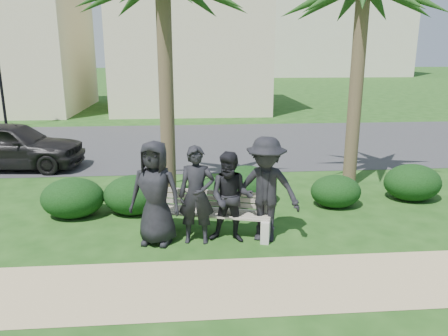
{
  "coord_description": "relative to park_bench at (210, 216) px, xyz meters",
  "views": [
    {
      "loc": [
        -1.22,
        -7.29,
        3.21
      ],
      "look_at": [
        -0.53,
        1.0,
        0.96
      ],
      "focal_mm": 35.0,
      "sensor_mm": 36.0,
      "label": 1
    }
  ],
  "objects": [
    {
      "name": "ground",
      "position": [
        0.85,
        -0.02,
        -0.34
      ],
      "size": [
        160.0,
        160.0,
        0.0
      ],
      "primitive_type": "plane",
      "color": "#194012",
      "rests_on": "ground"
    },
    {
      "name": "man_d",
      "position": [
        0.93,
        -0.31,
        0.58
      ],
      "size": [
        1.34,
        1.03,
        1.83
      ],
      "primitive_type": "imported",
      "rotation": [
        0.0,
        0.0,
        -0.33
      ],
      "color": "black",
      "rests_on": "ground"
    },
    {
      "name": "man_a",
      "position": [
        -0.93,
        -0.28,
        0.56
      ],
      "size": [
        1.0,
        0.79,
        1.79
      ],
      "primitive_type": "imported",
      "rotation": [
        0.0,
        0.0,
        -0.28
      ],
      "color": "black",
      "rests_on": "ground"
    },
    {
      "name": "asphalt_street",
      "position": [
        0.85,
        7.98,
        -0.34
      ],
      "size": [
        160.0,
        8.0,
        0.01
      ],
      "primitive_type": "cube",
      "color": "#2D2D30",
      "rests_on": "ground"
    },
    {
      "name": "stucco_bldg_right",
      "position": [
        -0.15,
        17.98,
        3.33
      ],
      "size": [
        8.4,
        8.4,
        7.3
      ],
      "color": "beige",
      "rests_on": "ground"
    },
    {
      "name": "hedge_a",
      "position": [
        -2.68,
        1.12,
        0.06
      ],
      "size": [
        1.23,
        1.02,
        0.8
      ],
      "primitive_type": "ellipsoid",
      "color": "black",
      "rests_on": "ground"
    },
    {
      "name": "hedge_e",
      "position": [
        2.73,
        1.25,
        0.01
      ],
      "size": [
        1.06,
        0.88,
        0.69
      ],
      "primitive_type": "ellipsoid",
      "color": "black",
      "rests_on": "ground"
    },
    {
      "name": "hedge_d",
      "position": [
        0.86,
        1.66,
        0.08
      ],
      "size": [
        1.27,
        1.05,
        0.83
      ],
      "primitive_type": "ellipsoid",
      "color": "black",
      "rests_on": "ground"
    },
    {
      "name": "park_bench",
      "position": [
        0.0,
        0.0,
        0.0
      ],
      "size": [
        2.27,
        1.06,
        0.75
      ],
      "rotation": [
        0.0,
        0.0,
        -0.28
      ],
      "color": "gray",
      "rests_on": "ground"
    },
    {
      "name": "hedge_f",
      "position": [
        4.57,
        1.55,
        0.07
      ],
      "size": [
        1.25,
        1.03,
        0.82
      ],
      "primitive_type": "ellipsoid",
      "color": "black",
      "rests_on": "ground"
    },
    {
      "name": "man_b",
      "position": [
        -0.24,
        -0.31,
        0.51
      ],
      "size": [
        0.66,
        0.47,
        1.69
      ],
      "primitive_type": "imported",
      "rotation": [
        0.0,
        0.0,
        -0.11
      ],
      "color": "black",
      "rests_on": "ground"
    },
    {
      "name": "car_a",
      "position": [
        -5.27,
        4.99,
        0.33
      ],
      "size": [
        4.03,
        1.92,
        1.33
      ],
      "primitive_type": "imported",
      "rotation": [
        0.0,
        0.0,
        1.48
      ],
      "color": "black",
      "rests_on": "ground"
    },
    {
      "name": "man_c",
      "position": [
        0.34,
        -0.33,
        0.46
      ],
      "size": [
        0.89,
        0.76,
        1.59
      ],
      "primitive_type": "imported",
      "rotation": [
        0.0,
        0.0,
        -0.23
      ],
      "color": "black",
      "rests_on": "ground"
    },
    {
      "name": "hedge_b",
      "position": [
        -1.48,
        1.22,
        0.06
      ],
      "size": [
        1.23,
        1.02,
        0.8
      ],
      "primitive_type": "ellipsoid",
      "color": "black",
      "rests_on": "ground"
    },
    {
      "name": "footpath",
      "position": [
        0.85,
        -1.82,
        -0.34
      ],
      "size": [
        30.0,
        1.6,
        0.01
      ],
      "primitive_type": "cube",
      "color": "tan",
      "rests_on": "ground"
    },
    {
      "name": "hedge_c",
      "position": [
        0.22,
        1.22,
        0.01
      ],
      "size": [
        1.08,
        0.89,
        0.7
      ],
      "primitive_type": "ellipsoid",
      "color": "black",
      "rests_on": "ground"
    }
  ]
}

